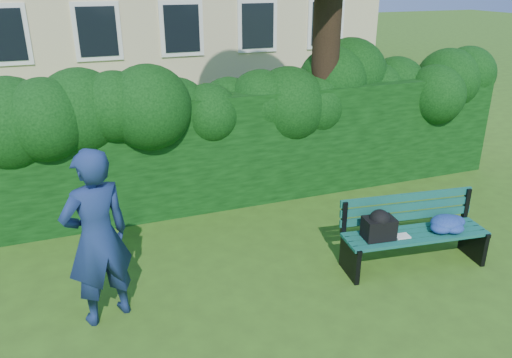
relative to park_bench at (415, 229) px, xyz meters
name	(u,v)px	position (x,y,z in m)	size (l,w,h in m)	color
ground	(272,263)	(-1.67, 0.64, -0.50)	(80.00, 80.00, 0.00)	#36581A
hedge	(221,147)	(-1.67, 2.84, 0.40)	(10.00, 1.00, 1.80)	black
park_bench	(415,229)	(0.00, 0.00, 0.00)	(1.89, 0.78, 0.89)	#115549
man_reading	(97,238)	(-3.77, 0.28, 0.47)	(0.71, 0.46, 1.94)	navy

